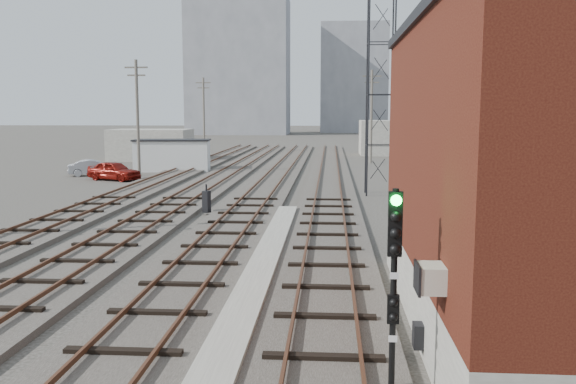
# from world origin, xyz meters

# --- Properties ---
(ground) EXTENTS (320.00, 320.00, 0.00)m
(ground) POSITION_xyz_m (0.00, 60.00, 0.00)
(ground) COLOR #282621
(ground) RESTS_ON ground
(track_right) EXTENTS (3.20, 90.00, 0.39)m
(track_right) POSITION_xyz_m (2.50, 39.00, 0.11)
(track_right) COLOR #332D28
(track_right) RESTS_ON ground
(track_mid_right) EXTENTS (3.20, 90.00, 0.39)m
(track_mid_right) POSITION_xyz_m (-1.50, 39.00, 0.11)
(track_mid_right) COLOR #332D28
(track_mid_right) RESTS_ON ground
(track_mid_left) EXTENTS (3.20, 90.00, 0.39)m
(track_mid_left) POSITION_xyz_m (-5.50, 39.00, 0.11)
(track_mid_left) COLOR #332D28
(track_mid_left) RESTS_ON ground
(track_left) EXTENTS (3.20, 90.00, 0.39)m
(track_left) POSITION_xyz_m (-9.50, 39.00, 0.11)
(track_left) COLOR #332D28
(track_left) RESTS_ON ground
(platform_curb) EXTENTS (0.90, 28.00, 0.26)m
(platform_curb) POSITION_xyz_m (0.50, 14.00, 0.13)
(platform_curb) COLOR gray
(platform_curb) RESTS_ON ground
(brick_building) EXTENTS (6.54, 12.20, 7.22)m
(brick_building) POSITION_xyz_m (7.50, 12.00, 3.63)
(brick_building) COLOR gray
(brick_building) RESTS_ON ground
(lattice_tower) EXTENTS (1.60, 1.60, 15.00)m
(lattice_tower) POSITION_xyz_m (5.50, 35.00, 7.50)
(lattice_tower) COLOR black
(lattice_tower) RESTS_ON ground
(utility_pole_left_b) EXTENTS (1.80, 0.24, 9.00)m
(utility_pole_left_b) POSITION_xyz_m (-12.50, 45.00, 4.80)
(utility_pole_left_b) COLOR #595147
(utility_pole_left_b) RESTS_ON ground
(utility_pole_left_c) EXTENTS (1.80, 0.24, 9.00)m
(utility_pole_left_c) POSITION_xyz_m (-12.50, 70.00, 4.80)
(utility_pole_left_c) COLOR #595147
(utility_pole_left_c) RESTS_ON ground
(utility_pole_right_a) EXTENTS (1.80, 0.24, 9.00)m
(utility_pole_right_a) POSITION_xyz_m (6.50, 28.00, 4.80)
(utility_pole_right_a) COLOR #595147
(utility_pole_right_a) RESTS_ON ground
(utility_pole_right_b) EXTENTS (1.80, 0.24, 9.00)m
(utility_pole_right_b) POSITION_xyz_m (6.50, 58.00, 4.80)
(utility_pole_right_b) COLOR #595147
(utility_pole_right_b) RESTS_ON ground
(apartment_left) EXTENTS (22.00, 14.00, 30.00)m
(apartment_left) POSITION_xyz_m (-18.00, 135.00, 15.00)
(apartment_left) COLOR gray
(apartment_left) RESTS_ON ground
(apartment_right) EXTENTS (16.00, 12.00, 26.00)m
(apartment_right) POSITION_xyz_m (8.00, 150.00, 13.00)
(apartment_right) COLOR gray
(apartment_right) RESTS_ON ground
(shed_left) EXTENTS (8.00, 5.00, 3.20)m
(shed_left) POSITION_xyz_m (-16.00, 60.00, 1.60)
(shed_left) COLOR gray
(shed_left) RESTS_ON ground
(shed_right) EXTENTS (6.00, 6.00, 4.00)m
(shed_right) POSITION_xyz_m (9.00, 70.00, 2.00)
(shed_right) COLOR gray
(shed_right) RESTS_ON ground
(signal_mast) EXTENTS (0.40, 0.40, 3.71)m
(signal_mast) POSITION_xyz_m (3.70, 8.22, 2.13)
(signal_mast) COLOR gray
(signal_mast) RESTS_ON ground
(switch_stand) EXTENTS (0.41, 0.41, 1.39)m
(switch_stand) POSITION_xyz_m (-3.43, 27.02, 0.66)
(switch_stand) COLOR black
(switch_stand) RESTS_ON ground
(site_trailer) EXTENTS (6.63, 3.43, 2.68)m
(site_trailer) POSITION_xyz_m (-10.83, 48.80, 1.35)
(site_trailer) COLOR silver
(site_trailer) RESTS_ON ground
(car_red) EXTENTS (4.46, 3.11, 1.41)m
(car_red) POSITION_xyz_m (-13.25, 41.43, 0.71)
(car_red) COLOR maroon
(car_red) RESTS_ON ground
(car_silver) EXTENTS (4.04, 2.45, 1.26)m
(car_silver) POSITION_xyz_m (-15.98, 44.46, 0.63)
(car_silver) COLOR #96979D
(car_silver) RESTS_ON ground
(car_grey) EXTENTS (5.12, 3.51, 1.38)m
(car_grey) POSITION_xyz_m (-11.21, 49.29, 0.69)
(car_grey) COLOR gray
(car_grey) RESTS_ON ground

